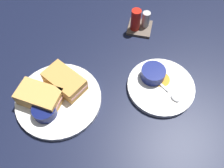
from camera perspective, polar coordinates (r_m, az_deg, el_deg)
ground_plane at (r=77.86cm, az=-4.92°, el=-0.80°), size 110.00×110.00×3.00cm
plate_sandwich_main at (r=74.61cm, az=-13.05°, el=-3.70°), size 26.80×26.80×1.60cm
sandwich_half_near at (r=73.85cm, az=-11.66°, el=0.69°), size 15.03×12.66×4.80cm
sandwich_half_far at (r=72.88cm, az=-17.47°, el=-2.95°), size 14.00×9.09×4.80cm
ramekin_dark_sauce at (r=70.88cm, az=-16.40°, el=-6.35°), size 7.07×7.07×3.31cm
spoon_by_dark_ramekin at (r=73.76cm, az=-13.84°, el=-3.31°), size 3.37×9.95×0.80cm
plate_chips_companion at (r=76.70cm, az=11.98°, el=-0.61°), size 21.82×21.82×1.60cm
ramekin_light_gravy at (r=75.77cm, az=10.15°, el=2.64°), size 7.90×7.90×3.56cm
spoon_by_gravy_ramekin at (r=74.63cm, az=14.71°, el=-2.52°), size 8.74×7.17×0.80cm
plantain_chip_scatter at (r=76.80cm, az=11.04°, el=1.35°), size 9.66×7.96×0.60cm
condiment_caddy at (r=90.71cm, az=6.77°, el=14.93°), size 9.00×9.00×9.50cm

